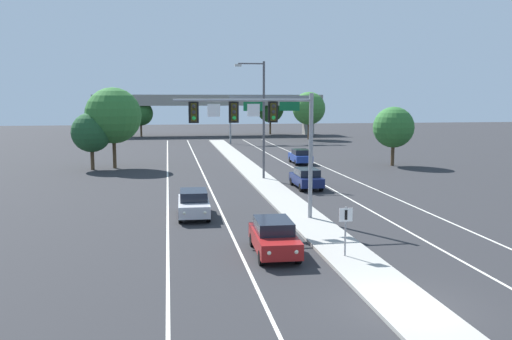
{
  "coord_description": "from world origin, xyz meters",
  "views": [
    {
      "loc": [
        -7.87,
        -16.67,
        7.09
      ],
      "look_at": [
        -3.2,
        12.13,
        3.2
      ],
      "focal_mm": 38.11,
      "sensor_mm": 36.0,
      "label": 1
    }
  ],
  "objects_px": {
    "car_oncoming_silver": "(194,203)",
    "car_receding_navy": "(306,178)",
    "median_sign_post": "(346,224)",
    "car_receding_blue": "(300,156)",
    "overhead_signal_mast": "(263,126)",
    "street_lamp_median": "(261,113)",
    "tree_far_left_c": "(91,132)",
    "highway_sign_gantry": "(272,104)",
    "tree_far_right_c": "(309,108)",
    "car_oncoming_red": "(274,237)",
    "tree_far_left_b": "(141,113)",
    "tree_far_left_a": "(113,116)",
    "tree_far_right_a": "(270,109)",
    "tree_far_right_b": "(394,127)"
  },
  "relations": [
    {
      "from": "car_oncoming_red",
      "to": "tree_far_left_a",
      "type": "distance_m",
      "value": 34.38
    },
    {
      "from": "car_receding_navy",
      "to": "tree_far_right_b",
      "type": "xyz_separation_m",
      "value": [
        12.55,
        12.55,
        3.21
      ]
    },
    {
      "from": "car_oncoming_silver",
      "to": "car_receding_navy",
      "type": "height_order",
      "value": "same"
    },
    {
      "from": "median_sign_post",
      "to": "tree_far_left_c",
      "type": "relative_size",
      "value": 0.39
    },
    {
      "from": "tree_far_left_b",
      "to": "tree_far_right_a",
      "type": "bearing_deg",
      "value": 5.15
    },
    {
      "from": "car_oncoming_red",
      "to": "tree_far_left_a",
      "type": "bearing_deg",
      "value": 107.16
    },
    {
      "from": "car_oncoming_red",
      "to": "tree_far_right_c",
      "type": "xyz_separation_m",
      "value": [
        19.14,
        66.76,
        4.47
      ]
    },
    {
      "from": "car_oncoming_silver",
      "to": "tree_far_left_b",
      "type": "xyz_separation_m",
      "value": [
        -6.31,
        70.02,
        3.41
      ]
    },
    {
      "from": "highway_sign_gantry",
      "to": "car_receding_navy",
      "type": "bearing_deg",
      "value": -97.16
    },
    {
      "from": "car_receding_navy",
      "to": "highway_sign_gantry",
      "type": "xyz_separation_m",
      "value": [
        5.38,
        42.8,
        5.34
      ]
    },
    {
      "from": "car_oncoming_silver",
      "to": "street_lamp_median",
      "type": "bearing_deg",
      "value": 64.95
    },
    {
      "from": "car_receding_blue",
      "to": "tree_far_left_a",
      "type": "relative_size",
      "value": 0.55
    },
    {
      "from": "tree_far_left_c",
      "to": "tree_far_right_c",
      "type": "height_order",
      "value": "tree_far_right_c"
    },
    {
      "from": "car_oncoming_silver",
      "to": "highway_sign_gantry",
      "type": "bearing_deg",
      "value": 74.21
    },
    {
      "from": "street_lamp_median",
      "to": "car_oncoming_red",
      "type": "relative_size",
      "value": 2.22
    },
    {
      "from": "highway_sign_gantry",
      "to": "tree_far_right_a",
      "type": "height_order",
      "value": "tree_far_right_a"
    },
    {
      "from": "median_sign_post",
      "to": "street_lamp_median",
      "type": "distance_m",
      "value": 23.99
    },
    {
      "from": "tree_far_left_b",
      "to": "tree_far_left_c",
      "type": "distance_m",
      "value": 46.89
    },
    {
      "from": "tree_far_right_c",
      "to": "tree_far_left_b",
      "type": "bearing_deg",
      "value": 157.72
    },
    {
      "from": "car_receding_blue",
      "to": "tree_far_left_b",
      "type": "xyz_separation_m",
      "value": [
        -18.96,
        45.37,
        3.41
      ]
    },
    {
      "from": "tree_far_left_c",
      "to": "tree_far_right_b",
      "type": "bearing_deg",
      "value": -3.13
    },
    {
      "from": "street_lamp_median",
      "to": "tree_far_left_c",
      "type": "distance_m",
      "value": 18.1
    },
    {
      "from": "overhead_signal_mast",
      "to": "median_sign_post",
      "type": "xyz_separation_m",
      "value": [
        2.33,
        -7.75,
        -3.93
      ]
    },
    {
      "from": "car_receding_navy",
      "to": "tree_far_left_b",
      "type": "distance_m",
      "value": 63.09
    },
    {
      "from": "street_lamp_median",
      "to": "highway_sign_gantry",
      "type": "xyz_separation_m",
      "value": [
        8.16,
        37.91,
        0.37
      ]
    },
    {
      "from": "median_sign_post",
      "to": "car_receding_blue",
      "type": "height_order",
      "value": "median_sign_post"
    },
    {
      "from": "car_oncoming_red",
      "to": "tree_far_left_b",
      "type": "bearing_deg",
      "value": 96.93
    },
    {
      "from": "tree_far_left_b",
      "to": "tree_far_right_c",
      "type": "height_order",
      "value": "tree_far_right_c"
    },
    {
      "from": "street_lamp_median",
      "to": "tree_far_right_c",
      "type": "relative_size",
      "value": 1.24
    },
    {
      "from": "tree_far_left_c",
      "to": "tree_far_right_a",
      "type": "height_order",
      "value": "tree_far_right_a"
    },
    {
      "from": "tree_far_right_a",
      "to": "tree_far_right_b",
      "type": "bearing_deg",
      "value": -86.05
    },
    {
      "from": "overhead_signal_mast",
      "to": "street_lamp_median",
      "type": "relative_size",
      "value": 0.79
    },
    {
      "from": "median_sign_post",
      "to": "tree_far_left_c",
      "type": "bearing_deg",
      "value": 114.59
    },
    {
      "from": "tree_far_left_b",
      "to": "tree_far_right_a",
      "type": "relative_size",
      "value": 0.86
    },
    {
      "from": "car_receding_blue",
      "to": "tree_far_left_c",
      "type": "xyz_separation_m",
      "value": [
        -21.53,
        -1.45,
        2.88
      ]
    },
    {
      "from": "car_oncoming_red",
      "to": "car_receding_blue",
      "type": "relative_size",
      "value": 1.0
    },
    {
      "from": "street_lamp_median",
      "to": "tree_far_left_a",
      "type": "xyz_separation_m",
      "value": [
        -13.31,
        10.22,
        -0.48
      ]
    },
    {
      "from": "tree_far_left_c",
      "to": "car_oncoming_silver",
      "type": "bearing_deg",
      "value": -69.06
    },
    {
      "from": "tree_far_left_c",
      "to": "tree_far_right_c",
      "type": "bearing_deg",
      "value": 48.29
    },
    {
      "from": "car_receding_navy",
      "to": "overhead_signal_mast",
      "type": "bearing_deg",
      "value": -116.19
    },
    {
      "from": "median_sign_post",
      "to": "street_lamp_median",
      "type": "bearing_deg",
      "value": 89.3
    },
    {
      "from": "car_oncoming_silver",
      "to": "tree_far_right_c",
      "type": "distance_m",
      "value": 62.58
    },
    {
      "from": "street_lamp_median",
      "to": "car_receding_blue",
      "type": "xyz_separation_m",
      "value": [
        6.17,
        10.78,
        -4.97
      ]
    },
    {
      "from": "car_oncoming_silver",
      "to": "tree_far_left_b",
      "type": "height_order",
      "value": "tree_far_left_b"
    },
    {
      "from": "car_oncoming_red",
      "to": "car_receding_blue",
      "type": "height_order",
      "value": "same"
    },
    {
      "from": "median_sign_post",
      "to": "tree_far_right_a",
      "type": "distance_m",
      "value": 82.94
    },
    {
      "from": "tree_far_right_b",
      "to": "tree_far_right_c",
      "type": "xyz_separation_m",
      "value": [
        0.55,
        36.75,
        1.26
      ]
    },
    {
      "from": "tree_far_left_a",
      "to": "median_sign_post",
      "type": "bearing_deg",
      "value": -68.95
    },
    {
      "from": "tree_far_left_a",
      "to": "tree_far_right_c",
      "type": "bearing_deg",
      "value": 49.5
    },
    {
      "from": "overhead_signal_mast",
      "to": "car_oncoming_red",
      "type": "distance_m",
      "value": 8.04
    }
  ]
}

